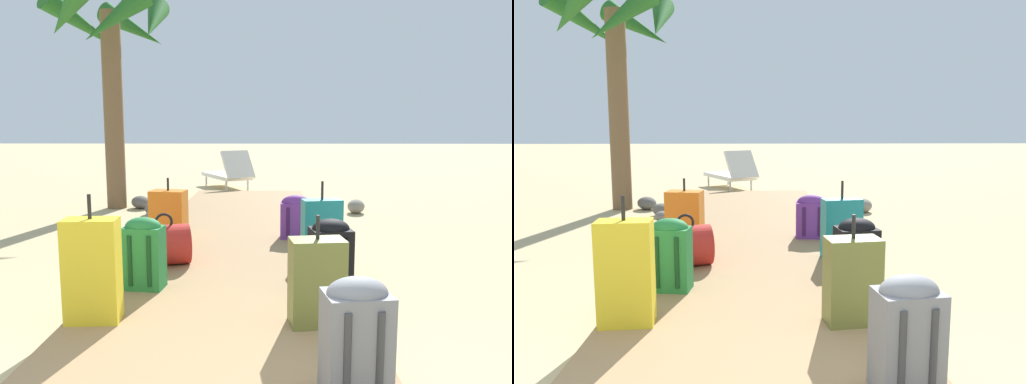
# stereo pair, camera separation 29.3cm
# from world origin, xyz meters

# --- Properties ---
(ground_plane) EXTENTS (60.00, 60.00, 0.00)m
(ground_plane) POSITION_xyz_m (0.00, 3.18, 0.00)
(ground_plane) COLOR tan
(boardwalk) EXTENTS (1.98, 7.95, 0.08)m
(boardwalk) POSITION_xyz_m (0.00, 3.98, 0.04)
(boardwalk) COLOR #9E7A51
(boardwalk) RESTS_ON ground
(backpack_black) EXTENTS (0.35, 0.31, 0.53)m
(backpack_black) POSITION_xyz_m (0.83, 2.42, 0.36)
(backpack_black) COLOR black
(backpack_black) RESTS_ON boardwalk
(suitcase_olive) EXTENTS (0.37, 0.26, 0.71)m
(suitcase_olive) POSITION_xyz_m (0.64, 1.63, 0.36)
(suitcase_olive) COLOR olive
(suitcase_olive) RESTS_ON boardwalk
(backpack_purple) EXTENTS (0.35, 0.24, 0.49)m
(backpack_purple) POSITION_xyz_m (0.65, 4.01, 0.33)
(backpack_purple) COLOR #6B2D84
(backpack_purple) RESTS_ON boardwalk
(suitcase_yellow) EXTENTS (0.35, 0.22, 0.83)m
(suitcase_yellow) POSITION_xyz_m (-0.80, 1.65, 0.42)
(suitcase_yellow) COLOR gold
(suitcase_yellow) RESTS_ON boardwalk
(suitcase_teal) EXTENTS (0.39, 0.24, 0.74)m
(suitcase_teal) POSITION_xyz_m (0.84, 3.18, 0.36)
(suitcase_teal) COLOR #197A7F
(suitcase_teal) RESTS_ON boardwalk
(backpack_green) EXTENTS (0.32, 0.24, 0.56)m
(backpack_green) POSITION_xyz_m (-0.63, 2.29, 0.38)
(backpack_green) COLOR #237538
(backpack_green) RESTS_ON boardwalk
(backpack_grey) EXTENTS (0.33, 0.27, 0.57)m
(backpack_grey) POSITION_xyz_m (0.74, 0.82, 0.38)
(backpack_grey) COLOR slate
(backpack_grey) RESTS_ON boardwalk
(suitcase_orange) EXTENTS (0.40, 0.28, 0.70)m
(suitcase_orange) POSITION_xyz_m (-0.73, 3.76, 0.37)
(suitcase_orange) COLOR orange
(suitcase_orange) RESTS_ON boardwalk
(duffel_bag_red) EXTENTS (0.54, 0.48, 0.48)m
(duffel_bag_red) POSITION_xyz_m (-0.61, 2.94, 0.26)
(duffel_bag_red) COLOR red
(duffel_bag_red) RESTS_ON boardwalk
(palm_tree_far_left) EXTENTS (2.05, 2.17, 3.42)m
(palm_tree_far_left) POSITION_xyz_m (-2.12, 6.44, 2.58)
(palm_tree_far_left) COLOR brown
(palm_tree_far_left) RESTS_ON ground
(lounge_chair) EXTENTS (1.24, 1.61, 0.82)m
(lounge_chair) POSITION_xyz_m (-0.47, 8.85, 0.33)
(lounge_chair) COLOR white
(lounge_chair) RESTS_ON ground
(rock_left_mid) EXTENTS (0.30, 0.30, 0.15)m
(rock_left_mid) POSITION_xyz_m (-1.27, 5.34, 0.08)
(rock_left_mid) COLOR slate
(rock_left_mid) RESTS_ON ground
(rock_left_far) EXTENTS (0.39, 0.40, 0.19)m
(rock_left_far) POSITION_xyz_m (-1.37, 5.79, 0.09)
(rock_left_far) COLOR #5B5651
(rock_left_far) RESTS_ON ground
(rock_left_near) EXTENTS (0.45, 0.45, 0.20)m
(rock_left_near) POSITION_xyz_m (-1.71, 6.36, 0.10)
(rock_left_near) COLOR #5B5651
(rock_left_near) RESTS_ON ground
(rock_right_far) EXTENTS (0.34, 0.41, 0.21)m
(rock_right_far) POSITION_xyz_m (1.70, 6.02, 0.10)
(rock_right_far) COLOR gray
(rock_right_far) RESTS_ON ground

